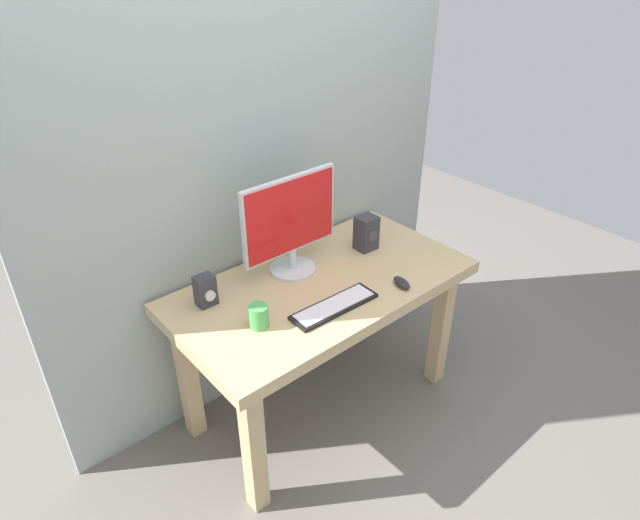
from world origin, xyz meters
The scene contains 9 objects.
ground_plane centered at (0.00, 0.00, 0.00)m, with size 6.00×6.00×0.00m, color slate.
wall_back centered at (0.00, 0.40, 1.50)m, with size 2.26×0.04×3.00m, color #9EA8A3.
desk centered at (0.00, 0.00, 0.65)m, with size 1.38×0.73×0.76m.
monitor centered at (-0.04, 0.17, 1.00)m, with size 0.50×0.21×0.46m.
keyboard_primary centered at (-0.09, -0.18, 0.77)m, with size 0.40×0.13×0.02m.
mouse centered at (0.25, -0.26, 0.77)m, with size 0.05×0.11×0.03m, color #232328.
speaker_right centered at (0.36, 0.09, 0.84)m, with size 0.10×0.09×0.17m.
audio_controller centered at (-0.48, 0.19, 0.83)m, with size 0.08×0.08×0.14m.
coffee_mug centered at (-0.40, -0.08, 0.81)m, with size 0.08×0.08×0.10m, color #4CB259.
Camera 1 is at (-1.34, -1.55, 2.12)m, focal length 30.55 mm.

